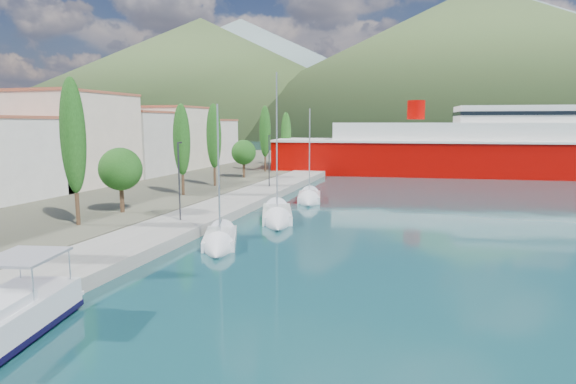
% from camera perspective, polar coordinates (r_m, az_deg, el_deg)
% --- Properties ---
extents(ground, '(1400.00, 1400.00, 0.00)m').
position_cam_1_polar(ground, '(138.46, 12.77, 4.54)').
color(ground, '#154348').
extents(quay, '(5.00, 88.00, 0.80)m').
position_cam_1_polar(quay, '(48.30, -6.14, -1.26)').
color(quay, gray).
rests_on(quay, ground).
extents(land_strip, '(70.00, 148.00, 0.70)m').
position_cam_1_polar(land_strip, '(78.53, -29.51, 1.31)').
color(land_strip, '#565644').
rests_on(land_strip, ground).
extents(hills_far, '(1480.00, 900.00, 180.00)m').
position_cam_1_polar(hills_far, '(653.21, 28.85, 13.26)').
color(hills_far, gray).
rests_on(hills_far, ground).
extents(hills_near, '(1010.00, 520.00, 115.00)m').
position_cam_1_polar(hills_near, '(402.36, 30.17, 12.93)').
color(hills_near, '#41572B').
rests_on(hills_near, ground).
extents(town_buildings, '(9.20, 69.20, 11.30)m').
position_cam_1_polar(town_buildings, '(68.83, -20.55, 5.40)').
color(town_buildings, beige).
rests_on(town_buildings, land_strip).
extents(tree_row, '(3.63, 64.71, 10.94)m').
position_cam_1_polar(tree_row, '(55.31, -10.54, 5.54)').
color(tree_row, '#47301E').
rests_on(tree_row, land_strip).
extents(lamp_posts, '(0.15, 46.50, 6.06)m').
position_cam_1_polar(lamp_posts, '(36.91, -13.63, 1.41)').
color(lamp_posts, '#2D2D33').
rests_on(lamp_posts, quay).
extents(sailboat_near, '(4.61, 7.52, 10.38)m').
position_cam_1_polar(sailboat_near, '(32.28, -8.22, -6.26)').
color(sailboat_near, silver).
rests_on(sailboat_near, ground).
extents(sailboat_mid, '(5.32, 9.64, 13.45)m').
position_cam_1_polar(sailboat_mid, '(40.03, -1.28, -3.30)').
color(sailboat_mid, silver).
rests_on(sailboat_mid, ground).
extents(sailboat_far, '(3.86, 7.61, 10.70)m').
position_cam_1_polar(sailboat_far, '(50.24, 2.49, -0.97)').
color(sailboat_far, silver).
rests_on(sailboat_far, ground).
extents(ferry, '(64.28, 19.79, 12.56)m').
position_cam_1_polar(ferry, '(83.03, 20.97, 4.56)').
color(ferry, '#A00300').
rests_on(ferry, ground).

